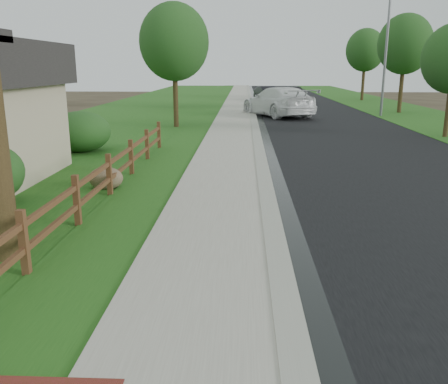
{
  "coord_description": "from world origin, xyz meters",
  "views": [
    {
      "loc": [
        -0.2,
        -3.96,
        3.21
      ],
      "look_at": [
        -0.59,
        5.27,
        0.76
      ],
      "focal_mm": 38.0,
      "sensor_mm": 36.0,
      "label": 1
    }
  ],
  "objects_px": {
    "ranch_fence": "(95,184)",
    "white_suv": "(278,102)",
    "streetlight": "(384,42)",
    "dark_car_mid": "(293,94)"
  },
  "relations": [
    {
      "from": "ranch_fence",
      "to": "white_suv",
      "type": "bearing_deg",
      "value": 75.4
    },
    {
      "from": "ranch_fence",
      "to": "white_suv",
      "type": "distance_m",
      "value": 22.31
    },
    {
      "from": "ranch_fence",
      "to": "streetlight",
      "type": "xyz_separation_m",
      "value": [
        12.38,
        22.04,
        4.13
      ]
    },
    {
      "from": "dark_car_mid",
      "to": "streetlight",
      "type": "relative_size",
      "value": 0.59
    },
    {
      "from": "white_suv",
      "to": "streetlight",
      "type": "distance_m",
      "value": 7.75
    },
    {
      "from": "ranch_fence",
      "to": "white_suv",
      "type": "height_order",
      "value": "white_suv"
    },
    {
      "from": "ranch_fence",
      "to": "dark_car_mid",
      "type": "height_order",
      "value": "dark_car_mid"
    },
    {
      "from": "streetlight",
      "to": "ranch_fence",
      "type": "bearing_deg",
      "value": -119.33
    },
    {
      "from": "dark_car_mid",
      "to": "streetlight",
      "type": "height_order",
      "value": "streetlight"
    },
    {
      "from": "ranch_fence",
      "to": "white_suv",
      "type": "relative_size",
      "value": 2.57
    }
  ]
}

